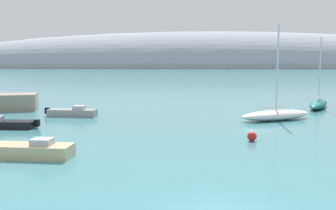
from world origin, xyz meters
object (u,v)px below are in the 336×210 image
sailboat_teal_near_shore (318,104)px  sailboat_white_mid_mooring (276,114)px  motorboat_black_alongside_breakwater (4,124)px  motorboat_sand_outer (31,150)px  mooring_buoy_red (252,136)px  motorboat_grey_foreground (73,112)px

sailboat_teal_near_shore → sailboat_white_mid_mooring: size_ratio=0.91×
sailboat_white_mid_mooring → motorboat_black_alongside_breakwater: bearing=167.6°
motorboat_sand_outer → sailboat_teal_near_shore: bearing=47.5°
motorboat_sand_outer → mooring_buoy_red: 15.68m
mooring_buoy_red → sailboat_teal_near_shore: bearing=58.1°
motorboat_grey_foreground → sailboat_white_mid_mooring: bearing=-1.0°
motorboat_grey_foreground → motorboat_black_alongside_breakwater: size_ratio=0.94×
sailboat_teal_near_shore → sailboat_white_mid_mooring: sailboat_white_mid_mooring is taller
motorboat_black_alongside_breakwater → mooring_buoy_red: (21.00, -4.96, -0.02)m
sailboat_white_mid_mooring → motorboat_grey_foreground: size_ratio=1.70×
sailboat_teal_near_shore → sailboat_white_mid_mooring: 12.15m
mooring_buoy_red → motorboat_sand_outer: bearing=-161.3°
sailboat_teal_near_shore → mooring_buoy_red: (-11.97, -19.24, -0.18)m
motorboat_grey_foreground → motorboat_sand_outer: 17.08m
sailboat_teal_near_shore → mooring_buoy_red: 22.66m
sailboat_teal_near_shore → motorboat_sand_outer: 36.17m
motorboat_black_alongside_breakwater → mooring_buoy_red: motorboat_black_alongside_breakwater is taller
motorboat_black_alongside_breakwater → motorboat_sand_outer: motorboat_sand_outer is taller
sailboat_white_mid_mooring → motorboat_grey_foreground: sailboat_white_mid_mooring is taller
motorboat_black_alongside_breakwater → sailboat_teal_near_shore: bearing=-154.7°
sailboat_white_mid_mooring → motorboat_sand_outer: bearing=-165.5°
motorboat_grey_foreground → motorboat_black_alongside_breakwater: motorboat_grey_foreground is taller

